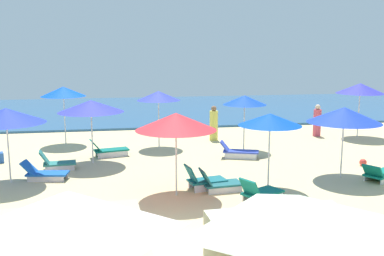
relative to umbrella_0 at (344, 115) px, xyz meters
name	(u,v)px	position (x,y,z in m)	size (l,w,h in m)	color
ground_plane	(171,248)	(-6.31, -4.37, -2.15)	(60.00, 60.00, 0.00)	#DDC388
ocean	(133,110)	(-6.31, 17.92, -2.09)	(60.00, 15.43, 0.12)	#285785
umbrella_0	(344,115)	(0.00, 0.00, 0.00)	(2.43, 2.43, 2.41)	silver
lounge_chair_0_0	(381,174)	(1.15, -0.51, -1.92)	(1.63, 1.30, 0.62)	silver
umbrella_1	(63,92)	(-9.78, 7.12, 0.27)	(2.00, 2.00, 2.64)	silver
umbrella_2	(91,106)	(-8.37, 3.32, 0.05)	(2.45, 2.45, 2.43)	silver
lounge_chair_2_0	(56,163)	(-9.61, 2.62, -1.89)	(1.31, 0.72, 0.74)	silver
lounge_chair_2_1	(109,150)	(-7.80, 4.36, -1.88)	(1.61, 0.90, 0.74)	silver
umbrella_3	(6,116)	(-10.87, 1.20, 0.07)	(2.45, 2.45, 2.46)	silver
lounge_chair_3_0	(44,173)	(-9.86, 1.40, -1.91)	(1.56, 0.81, 0.65)	silver
umbrella_4	(245,100)	(-2.08, 4.51, 0.02)	(1.84, 1.84, 2.37)	silver
lounge_chair_4_0	(238,152)	(-2.68, 3.25, -1.89)	(1.62, 1.02, 0.68)	silver
umbrella_6	(176,122)	(-5.73, -0.89, 0.08)	(2.37, 2.37, 2.48)	silver
lounge_chair_6_0	(204,180)	(-4.81, -0.45, -1.86)	(1.36, 0.83, 0.80)	silver
umbrella_7	(270,120)	(-2.84, -0.77, 0.04)	(1.93, 1.93, 2.37)	silver
lounge_chair_7_0	(219,183)	(-4.40, -0.71, -1.90)	(1.34, 0.77, 0.72)	silver
lounge_chair_7_1	(260,193)	(-3.45, -1.86, -1.88)	(1.43, 1.18, 0.76)	silver
umbrella_8	(158,96)	(-5.62, 5.72, 0.15)	(1.89, 1.89, 2.50)	silver
umbrella_9	(360,88)	(4.30, 6.40, 0.27)	(2.30, 2.30, 2.66)	silver
beachgoer_0	(317,122)	(2.42, 6.98, -1.41)	(0.39, 0.39, 1.59)	#D44B5F
beachgoer_3	(214,124)	(-2.89, 6.85, -1.38)	(0.54, 0.54, 1.66)	#E1D555
beach_ball_1	(363,162)	(1.58, 1.29, -2.01)	(0.27, 0.27, 0.27)	#E54035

